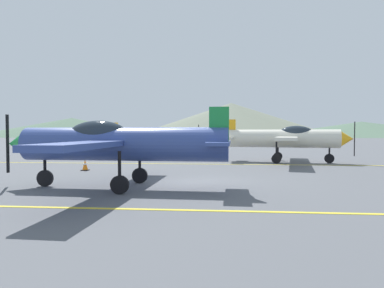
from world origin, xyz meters
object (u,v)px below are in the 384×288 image
at_px(traffic_cone_front, 85,165).
at_px(airplane_near, 116,143).
at_px(airplane_far, 153,136).
at_px(airplane_mid, 286,138).

bearing_deg(traffic_cone_front, airplane_near, -57.89).
bearing_deg(airplane_far, traffic_cone_front, -93.49).
height_order(airplane_mid, airplane_far, same).
height_order(airplane_near, airplane_mid, same).
bearing_deg(airplane_mid, traffic_cone_front, -152.01).
bearing_deg(airplane_near, airplane_far, 97.69).
bearing_deg(airplane_near, traffic_cone_front, 122.11).
height_order(airplane_near, traffic_cone_front, airplane_near).
distance_m(airplane_near, traffic_cone_front, 6.46).
xyz_separation_m(airplane_near, airplane_mid, (7.96, 11.37, 0.00)).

